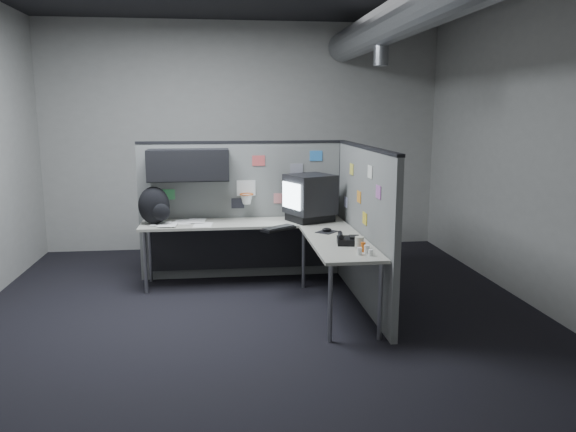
{
  "coord_description": "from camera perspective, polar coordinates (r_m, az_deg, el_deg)",
  "views": [
    {
      "loc": [
        -0.36,
        -5.28,
        1.97
      ],
      "look_at": [
        0.33,
        0.35,
        0.91
      ],
      "focal_mm": 35.0,
      "sensor_mm": 36.0,
      "label": 1
    }
  ],
  "objects": [
    {
      "name": "backpack",
      "position": [
        6.38,
        -13.4,
        0.99
      ],
      "size": [
        0.41,
        0.36,
        0.42
      ],
      "rotation": [
        0.0,
        0.0,
        0.33
      ],
      "color": "black",
      "rests_on": "desk"
    },
    {
      "name": "partition_right",
      "position": [
        5.8,
        7.69,
        -0.93
      ],
      "size": [
        0.07,
        2.23,
        1.63
      ],
      "color": "slate",
      "rests_on": "ground"
    },
    {
      "name": "keyboard",
      "position": [
        5.94,
        -0.99,
        -1.26
      ],
      "size": [
        0.4,
        0.36,
        0.04
      ],
      "rotation": [
        0.0,
        0.0,
        -0.12
      ],
      "color": "black",
      "rests_on": "desk"
    },
    {
      "name": "monitor",
      "position": [
        6.39,
        2.23,
        1.92
      ],
      "size": [
        0.62,
        0.61,
        0.53
      ],
      "rotation": [
        0.0,
        0.0,
        -0.37
      ],
      "color": "black",
      "rests_on": "desk"
    },
    {
      "name": "papers",
      "position": [
        6.38,
        -10.69,
        -0.72
      ],
      "size": [
        0.69,
        0.5,
        0.01
      ],
      "rotation": [
        0.0,
        0.0,
        -0.09
      ],
      "color": "white",
      "rests_on": "desk"
    },
    {
      "name": "partition_back",
      "position": [
        6.59,
        -6.03,
        2.06
      ],
      "size": [
        2.44,
        0.42,
        1.63
      ],
      "color": "slate",
      "rests_on": "ground"
    },
    {
      "name": "desk",
      "position": [
        6.15,
        -2.14,
        -2.13
      ],
      "size": [
        2.31,
        2.11,
        0.73
      ],
      "color": "#A7A697",
      "rests_on": "ground"
    },
    {
      "name": "phone",
      "position": [
        5.35,
        6.06,
        -2.42
      ],
      "size": [
        0.23,
        0.25,
        0.1
      ],
      "rotation": [
        0.0,
        0.0,
        -0.33
      ],
      "color": "black",
      "rests_on": "desk"
    },
    {
      "name": "room",
      "position": [
        5.36,
        2.87,
        11.94
      ],
      "size": [
        5.62,
        5.62,
        3.22
      ],
      "color": "black",
      "rests_on": "ground"
    },
    {
      "name": "cup",
      "position": [
        5.16,
        7.26,
        -2.72
      ],
      "size": [
        0.1,
        0.1,
        0.11
      ],
      "primitive_type": "cylinder",
      "rotation": [
        0.0,
        0.0,
        -0.17
      ],
      "color": "#B8B6A2",
      "rests_on": "desk"
    },
    {
      "name": "bottles",
      "position": [
        5.01,
        7.79,
        -3.4
      ],
      "size": [
        0.14,
        0.19,
        0.09
      ],
      "rotation": [
        0.0,
        0.0,
        -0.25
      ],
      "color": "silver",
      "rests_on": "desk"
    },
    {
      "name": "mouse",
      "position": [
        5.85,
        3.96,
        -1.49
      ],
      "size": [
        0.26,
        0.27,
        0.04
      ],
      "rotation": [
        0.0,
        0.0,
        0.04
      ],
      "color": "black",
      "rests_on": "desk"
    }
  ]
}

